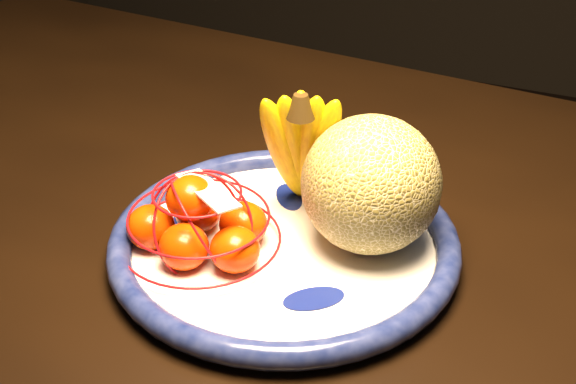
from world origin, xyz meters
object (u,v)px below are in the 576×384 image
at_px(banana_bunch, 301,142).
at_px(mandarin_bag, 200,225).
at_px(dining_table, 263,288).
at_px(fruit_bowl, 284,244).
at_px(cantaloupe, 371,184).

relative_size(banana_bunch, mandarin_bag, 0.88).
distance_m(dining_table, fruit_bowl, 0.11).
xyz_separation_m(banana_bunch, mandarin_bag, (-0.06, -0.10, -0.05)).
xyz_separation_m(cantaloupe, banana_bunch, (-0.08, 0.03, 0.01)).
height_order(cantaloupe, banana_bunch, banana_bunch).
relative_size(fruit_bowl, cantaloupe, 2.58).
height_order(fruit_bowl, mandarin_bag, mandarin_bag).
relative_size(fruit_bowl, banana_bunch, 2.18).
bearing_deg(banana_bunch, fruit_bowl, -103.20).
relative_size(cantaloupe, banana_bunch, 0.84).
bearing_deg(fruit_bowl, mandarin_bag, -152.37).
bearing_deg(mandarin_bag, banana_bunch, 58.14).
distance_m(cantaloupe, banana_bunch, 0.09).
bearing_deg(mandarin_bag, dining_table, 67.54).
xyz_separation_m(fruit_bowl, mandarin_bag, (-0.07, -0.04, 0.03)).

